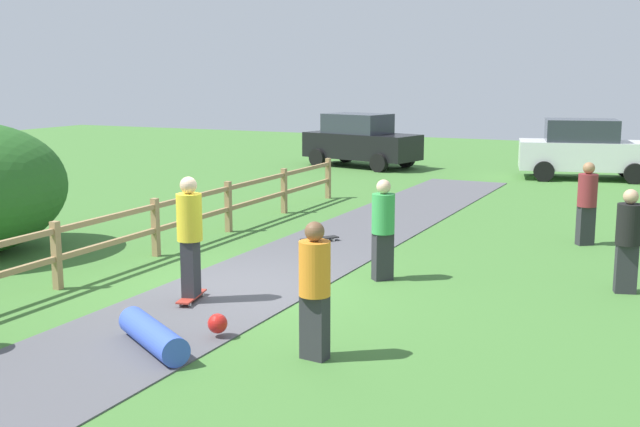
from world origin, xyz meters
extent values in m
plane|color=#427533|center=(0.00, 0.00, 0.00)|extent=(60.00, 60.00, 0.00)
cube|color=#515156|center=(0.00, 0.00, 0.01)|extent=(2.40, 28.00, 0.02)
cube|color=#997A51|center=(-2.60, -1.29, 0.55)|extent=(0.12, 0.12, 1.10)
cube|color=#997A51|center=(-2.60, 1.29, 0.55)|extent=(0.12, 0.12, 1.10)
cube|color=#997A51|center=(-2.60, 3.86, 0.55)|extent=(0.12, 0.12, 1.10)
cube|color=#997A51|center=(-2.60, 6.43, 0.55)|extent=(0.12, 0.12, 1.10)
cube|color=#997A51|center=(-2.60, 9.00, 0.55)|extent=(0.12, 0.12, 1.10)
cube|color=#997A51|center=(-2.60, 0.00, 0.50)|extent=(0.08, 18.00, 0.09)
cube|color=#997A51|center=(-2.60, 0.00, 0.95)|extent=(0.08, 18.00, 0.09)
cube|color=#B23326|center=(-0.25, -0.99, 0.09)|extent=(0.39, 0.82, 0.02)
cylinder|color=silver|center=(-0.39, -0.73, 0.05)|extent=(0.04, 0.07, 0.06)
cylinder|color=silver|center=(-0.25, -0.70, 0.05)|extent=(0.04, 0.07, 0.06)
cylinder|color=silver|center=(-0.26, -1.28, 0.05)|extent=(0.04, 0.07, 0.06)
cylinder|color=silver|center=(-0.11, -1.24, 0.05)|extent=(0.04, 0.07, 0.06)
cube|color=#2D2D33|center=(-0.25, -0.99, 0.53)|extent=(0.27, 0.36, 0.84)
cylinder|color=yellow|center=(-0.25, -0.99, 1.30)|extent=(0.46, 0.46, 0.70)
sphere|color=beige|center=(-0.25, -0.99, 1.78)|extent=(0.25, 0.25, 0.25)
cylinder|color=blue|center=(0.53, -2.97, 0.20)|extent=(1.48, 1.12, 0.36)
sphere|color=red|center=(1.00, -2.23, 0.20)|extent=(0.26, 0.26, 0.26)
cube|color=black|center=(-0.33, 3.67, 0.09)|extent=(0.64, 0.76, 0.02)
cylinder|color=silver|center=(-0.22, 3.94, 0.05)|extent=(0.06, 0.07, 0.06)
cylinder|color=silver|center=(-0.10, 3.85, 0.05)|extent=(0.06, 0.07, 0.06)
cylinder|color=silver|center=(-0.56, 3.49, 0.05)|extent=(0.06, 0.07, 0.06)
cylinder|color=silver|center=(-0.44, 3.40, 0.05)|extent=(0.06, 0.07, 0.06)
cube|color=#2D2D33|center=(5.59, 2.36, 0.39)|extent=(0.36, 0.28, 0.77)
cylinder|color=black|center=(5.59, 2.36, 1.09)|extent=(0.47, 0.47, 0.64)
sphere|color=tan|center=(5.59, 2.36, 1.53)|extent=(0.23, 0.23, 0.23)
cube|color=#2D2D33|center=(2.46, -2.36, 0.40)|extent=(0.34, 0.24, 0.79)
cylinder|color=orange|center=(2.46, -2.36, 1.12)|extent=(0.42, 0.42, 0.66)
sphere|color=brown|center=(2.46, -2.36, 1.57)|extent=(0.24, 0.24, 0.24)
cube|color=#2D2D33|center=(4.55, 5.77, 0.39)|extent=(0.38, 0.35, 0.78)
cylinder|color=maroon|center=(4.55, 5.77, 1.11)|extent=(0.53, 0.53, 0.65)
sphere|color=#9E704C|center=(4.55, 5.77, 1.55)|extent=(0.23, 0.23, 0.23)
cube|color=#2D2D33|center=(1.87, 1.48, 0.40)|extent=(0.36, 0.37, 0.79)
cylinder|color=green|center=(1.87, 1.48, 1.12)|extent=(0.54, 0.54, 0.66)
sphere|color=beige|center=(1.87, 1.48, 1.57)|extent=(0.24, 0.24, 0.24)
cube|color=silver|center=(3.24, 16.17, 0.77)|extent=(4.48, 2.61, 0.90)
cube|color=#2D333D|center=(3.05, 16.12, 1.57)|extent=(2.50, 2.02, 0.70)
cylinder|color=black|center=(4.36, 17.33, 0.32)|extent=(0.68, 0.38, 0.64)
cylinder|color=black|center=(4.76, 15.62, 0.32)|extent=(0.68, 0.38, 0.64)
cylinder|color=black|center=(1.73, 16.72, 0.32)|extent=(0.68, 0.38, 0.64)
cylinder|color=black|center=(2.13, 15.01, 0.32)|extent=(0.68, 0.38, 0.64)
cube|color=black|center=(-4.57, 16.17, 0.77)|extent=(4.47, 2.58, 0.90)
cube|color=#2D333D|center=(-4.76, 16.21, 1.57)|extent=(2.49, 2.01, 0.70)
cylinder|color=black|center=(-3.05, 16.73, 0.32)|extent=(0.68, 0.38, 0.64)
cylinder|color=black|center=(-3.44, 15.01, 0.32)|extent=(0.68, 0.38, 0.64)
cylinder|color=black|center=(-5.69, 17.33, 0.32)|extent=(0.68, 0.38, 0.64)
cylinder|color=black|center=(-6.08, 15.61, 0.32)|extent=(0.68, 0.38, 0.64)
camera|label=1|loc=(6.47, -10.67, 3.42)|focal=44.96mm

